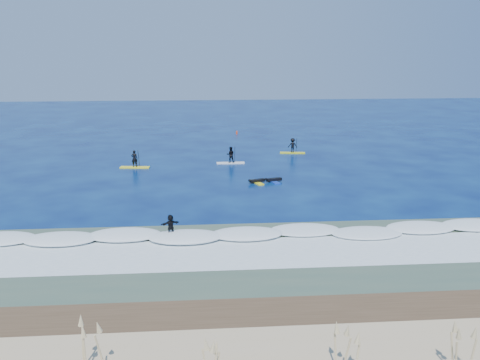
{
  "coord_description": "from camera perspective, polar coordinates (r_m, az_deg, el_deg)",
  "views": [
    {
      "loc": [
        -2.09,
        -43.19,
        12.27
      ],
      "look_at": [
        1.59,
        2.72,
        0.6
      ],
      "focal_mm": 40.0,
      "sensor_mm": 36.0,
      "label": 1
    }
  ],
  "objects": [
    {
      "name": "wave_surfer",
      "position": [
        35.15,
        -7.41,
        -4.91
      ],
      "size": [
        2.08,
        1.28,
        1.46
      ],
      "rotation": [
        0.0,
        0.0,
        0.39
      ],
      "color": "silver",
      "rests_on": "breaking_wave"
    },
    {
      "name": "ground",
      "position": [
        44.95,
        -1.75,
        -1.63
      ],
      "size": [
        160.0,
        160.0,
        0.0
      ],
      "primitive_type": "plane",
      "color": "#031046",
      "rests_on": "ground"
    },
    {
      "name": "breaking_wave",
      "position": [
        35.45,
        -0.93,
        -6.04
      ],
      "size": [
        40.0,
        6.0,
        0.3
      ],
      "primitive_type": "cube",
      "color": "white",
      "rests_on": "ground"
    },
    {
      "name": "whitewater",
      "position": [
        32.65,
        -0.59,
        -7.85
      ],
      "size": [
        34.0,
        5.0,
        0.02
      ],
      "primitive_type": "cube",
      "color": "silver",
      "rests_on": "ground"
    },
    {
      "name": "prone_paddler_far",
      "position": [
        49.36,
        3.56,
        -0.02
      ],
      "size": [
        1.67,
        2.2,
        0.44
      ],
      "rotation": [
        0.0,
        0.0,
        1.86
      ],
      "color": "#183EB8",
      "rests_on": "ground"
    },
    {
      "name": "sup_paddler_right",
      "position": [
        62.55,
        5.63,
        3.58
      ],
      "size": [
        2.99,
        1.12,
        2.05
      ],
      "rotation": [
        0.0,
        0.0,
        -0.14
      ],
      "color": "yellow",
      "rests_on": "ground"
    },
    {
      "name": "sup_paddler_left",
      "position": [
        55.87,
        -11.18,
        1.96
      ],
      "size": [
        3.09,
        1.08,
        2.12
      ],
      "rotation": [
        0.0,
        0.0,
        -0.11
      ],
      "color": "yellow",
      "rests_on": "ground"
    },
    {
      "name": "sup_paddler_center",
      "position": [
        56.84,
        -1.02,
        2.55
      ],
      "size": [
        2.97,
        0.76,
        2.08
      ],
      "rotation": [
        0.0,
        0.0,
        -0.0
      ],
      "color": "white",
      "rests_on": "ground"
    },
    {
      "name": "wet_sand_strip",
      "position": [
        25.01,
        0.82,
        -15.17
      ],
      "size": [
        90.0,
        5.0,
        0.08
      ],
      "primitive_type": "cube",
      "color": "#473521",
      "rests_on": "ground"
    },
    {
      "name": "marker_buoy",
      "position": [
        75.81,
        -0.35,
        5.1
      ],
      "size": [
        0.24,
        0.24,
        0.58
      ],
      "rotation": [
        0.0,
        0.0,
        -0.14
      ],
      "color": "#EA3F14",
      "rests_on": "ground"
    },
    {
      "name": "shallow_water",
      "position": [
        31.73,
        -0.46,
        -8.52
      ],
      "size": [
        90.0,
        13.0,
        0.01
      ],
      "primitive_type": "cube",
      "color": "#3E5543",
      "rests_on": "ground"
    },
    {
      "name": "dune_grass",
      "position": [
        19.36,
        2.45,
        -18.35
      ],
      "size": [
        40.0,
        4.0,
        1.7
      ],
      "primitive_type": null,
      "color": "#CFB67F",
      "rests_on": "dune"
    },
    {
      "name": "prone_paddler_near",
      "position": [
        48.9,
        1.77,
        -0.14
      ],
      "size": [
        1.61,
        2.14,
        0.44
      ],
      "rotation": [
        0.0,
        0.0,
        1.94
      ],
      "color": "yellow",
      "rests_on": "ground"
    }
  ]
}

